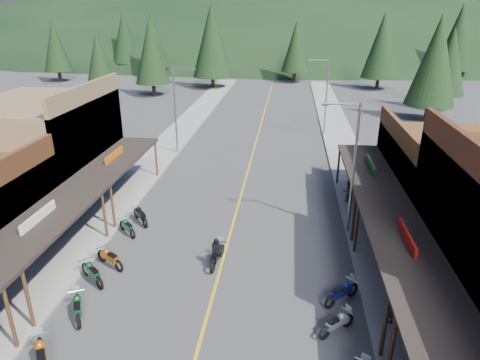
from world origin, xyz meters
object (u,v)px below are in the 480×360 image
(pine_3, at_px, (296,46))
(pedestrian_east_a, at_px, (392,302))
(pine_5, at_px, (458,37))
(streetlight_2, at_px, (352,164))
(bike_west_6, at_px, (41,355))
(pine_8, at_px, (99,64))
(pine_9, at_px, (450,61))
(pine_7, at_px, (124,37))
(bike_west_10, at_px, (127,226))
(pine_1, at_px, (153,39))
(rider_on_bike, at_px, (217,253))
(bike_west_11, at_px, (140,214))
(bike_east_7, at_px, (337,322))
(bike_west_9, at_px, (110,257))
(pine_2, at_px, (212,40))
(shop_west_3, at_px, (45,150))
(streetlight_3, at_px, (325,94))
(pine_10, at_px, (151,51))
(streetlight_1, at_px, (177,107))
(bike_east_8, at_px, (342,291))
(bike_west_8, at_px, (92,271))
(pedestrian_east_b, at_px, (347,191))
(pine_11, at_px, (435,60))
(shop_east_3, at_px, (450,179))
(pine_4, at_px, (382,45))
(bike_west_7, at_px, (77,306))

(pine_3, height_order, pedestrian_east_a, pine_3)
(pine_3, bearing_deg, pine_5, 11.31)
(streetlight_2, xyz_separation_m, bike_west_6, (-12.56, -12.23, -3.79))
(pine_8, bearing_deg, pine_9, 6.20)
(pine_7, distance_m, bike_west_10, 74.67)
(pine_1, xyz_separation_m, rider_on_bike, (23.77, -66.40, -6.56))
(pine_9, xyz_separation_m, bike_west_11, (-29.87, -37.23, -5.77))
(pine_1, relative_size, pedestrian_east_a, 6.54)
(bike_west_10, xyz_separation_m, bike_east_7, (11.80, -7.24, -0.01))
(streetlight_2, height_order, rider_on_bike, streetlight_2)
(bike_west_10, bearing_deg, bike_west_9, -129.94)
(pine_7, bearing_deg, pine_5, -3.47)
(pine_2, bearing_deg, shop_west_3, -94.63)
(streetlight_3, relative_size, pine_10, 0.69)
(streetlight_1, bearing_deg, pine_8, 129.90)
(bike_west_9, bearing_deg, bike_east_8, -65.19)
(bike_west_6, bearing_deg, bike_west_8, 61.42)
(bike_west_6, bearing_deg, rider_on_bike, 21.32)
(pine_7, xyz_separation_m, bike_west_10, (25.82, -69.74, -6.68))
(streetlight_3, relative_size, bike_west_8, 3.61)
(pedestrian_east_b, bearing_deg, pine_11, -138.12)
(shop_east_3, distance_m, pine_2, 52.68)
(pine_2, height_order, bike_west_9, pine_2)
(streetlight_2, height_order, pine_4, pine_4)
(streetlight_3, xyz_separation_m, pine_9, (17.05, 15.00, 1.92))
(pine_2, height_order, rider_on_bike, pine_2)
(rider_on_bike, bearing_deg, pine_2, 107.91)
(shop_west_3, xyz_separation_m, streetlight_2, (20.74, -3.30, 0.94))
(pine_1, height_order, pine_10, pine_1)
(bike_west_11, bearing_deg, bike_west_8, -132.11)
(shop_east_3, bearing_deg, pine_2, 116.96)
(streetlight_3, height_order, bike_west_8, streetlight_3)
(streetlight_1, relative_size, pine_10, 0.69)
(bike_west_6, bearing_deg, pedestrian_east_b, 17.41)
(pine_5, height_order, pine_11, pine_5)
(bike_west_10, bearing_deg, rider_on_bike, -69.75)
(pine_1, bearing_deg, streetlight_3, -52.27)
(shop_east_3, bearing_deg, streetlight_2, -154.12)
(shop_east_3, xyz_separation_m, streetlight_1, (-20.71, 10.70, 1.93))
(pine_3, distance_m, pine_7, 37.37)
(pine_3, relative_size, pedestrian_east_b, 6.93)
(shop_east_3, xyz_separation_m, pine_10, (-31.75, 38.70, 4.25))
(streetlight_3, height_order, pedestrian_east_a, streetlight_3)
(bike_east_7, bearing_deg, bike_west_7, -128.69)
(pine_1, bearing_deg, bike_west_11, -73.75)
(bike_west_10, bearing_deg, bike_west_8, -135.34)
(rider_on_bike, bearing_deg, pedestrian_east_a, -16.53)
(pedestrian_east_b, bearing_deg, streetlight_2, 60.08)
(pine_10, relative_size, bike_west_7, 5.57)
(shop_east_3, height_order, bike_west_10, shop_east_3)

